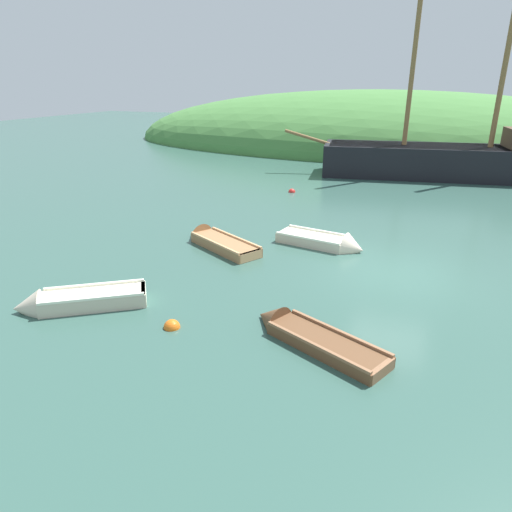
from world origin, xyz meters
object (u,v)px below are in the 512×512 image
object	(u,v)px
rowboat_center	(326,243)
buoy_orange	(172,327)
rowboat_outer_left	(216,242)
buoy_red	(292,192)
rowboat_portside	(307,337)
sailing_ship	(450,166)
rowboat_outer_right	(76,303)

from	to	relation	value
rowboat_center	buoy_orange	size ratio (longest dim) A/B	8.12
rowboat_outer_left	buoy_orange	bearing A→B (deg)	135.02
rowboat_center	buoy_red	world-z (taller)	rowboat_center
rowboat_outer_left	rowboat_portside	size ratio (longest dim) A/B	1.02
rowboat_portside	buoy_orange	world-z (taller)	rowboat_portside
rowboat_center	buoy_orange	distance (m)	7.46
sailing_ship	rowboat_outer_right	xyz separation A→B (m)	(-8.71, -22.43, -0.59)
sailing_ship	rowboat_outer_left	world-z (taller)	sailing_ship
rowboat_outer_left	buoy_red	size ratio (longest dim) A/B	9.87
rowboat_center	rowboat_portside	distance (m)	6.58
rowboat_portside	buoy_orange	bearing A→B (deg)	35.84
rowboat_center	rowboat_outer_left	xyz separation A→B (m)	(-3.77, -1.42, -0.01)
sailing_ship	rowboat_outer_right	size ratio (longest dim) A/B	5.39
sailing_ship	rowboat_outer_left	size ratio (longest dim) A/B	4.73
rowboat_center	buoy_orange	world-z (taller)	rowboat_center
rowboat_center	rowboat_portside	world-z (taller)	rowboat_center
rowboat_outer_left	buoy_orange	distance (m)	6.03
rowboat_outer_right	rowboat_center	world-z (taller)	rowboat_center
sailing_ship	rowboat_portside	world-z (taller)	sailing_ship
buoy_orange	buoy_red	distance (m)	15.00
rowboat_outer_right	rowboat_outer_left	world-z (taller)	rowboat_outer_right
rowboat_center	rowboat_outer_left	world-z (taller)	rowboat_center
rowboat_center	buoy_orange	bearing A→B (deg)	-96.72
buoy_orange	buoy_red	size ratio (longest dim) A/B	1.08
sailing_ship	buoy_orange	xyz separation A→B (m)	(-5.78, -22.36, -0.73)
rowboat_outer_left	buoy_red	xyz separation A→B (m)	(-0.13, 9.11, -0.11)
rowboat_portside	buoy_red	size ratio (longest dim) A/B	9.65
rowboat_outer_right	rowboat_center	distance (m)	8.77
rowboat_portside	buoy_red	xyz separation A→B (m)	(-5.14, 14.15, -0.08)
sailing_ship	buoy_orange	bearing A→B (deg)	65.19
rowboat_center	rowboat_outer_right	bearing A→B (deg)	-115.37
rowboat_outer_left	buoy_orange	world-z (taller)	rowboat_outer_left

